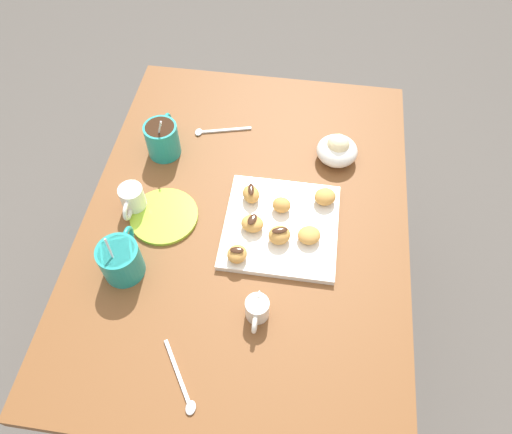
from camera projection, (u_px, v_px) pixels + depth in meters
The scene contains 22 objects.
ground_plane at pixel (249, 328), 1.80m from camera, with size 8.00×8.00×0.00m, color #514C47.
dining_table at pixel (247, 245), 1.30m from camera, with size 1.08×0.80×0.74m.
pastry_plate_square at pixel (281, 226), 1.17m from camera, with size 0.27×0.27×0.02m, color silver.
coffee_mug_teal_left at pixel (121, 259), 1.07m from camera, with size 0.13×0.09×0.14m.
coffee_mug_teal_right at pixel (163, 138), 1.27m from camera, with size 0.13×0.09×0.15m.
cream_pitcher_white at pixel (132, 198), 1.17m from camera, with size 0.10×0.06×0.07m.
ice_cream_bowl at pixel (337, 149), 1.27m from camera, with size 0.11×0.11×0.08m.
chocolate_sauce_pitcher at pixel (257, 309), 1.02m from camera, with size 0.09×0.05×0.06m.
saucer_lime_left at pixel (164, 216), 1.19m from camera, with size 0.17×0.17×0.01m, color #9EC633.
loose_spoon_near_saucer at pixel (182, 385), 0.96m from camera, with size 0.14×0.10×0.01m.
loose_spoon_by_plate at pixel (216, 131), 1.35m from camera, with size 0.06×0.16×0.01m.
beignet_0 at pixel (236, 254), 1.09m from camera, with size 0.04×0.05×0.03m, color #D19347.
chocolate_drizzle_0 at pixel (236, 250), 1.08m from camera, with size 0.03×0.02×0.01m, color #381E11.
beignet_1 at pixel (325, 197), 1.18m from camera, with size 0.05×0.05×0.04m, color #D19347.
beignet_2 at pixel (252, 224), 1.14m from camera, with size 0.05×0.05×0.03m, color #D19347.
chocolate_drizzle_2 at pixel (252, 219), 1.13m from camera, with size 0.03×0.02×0.01m, color #381E11.
beignet_3 at pixel (251, 194), 1.19m from camera, with size 0.05×0.04×0.04m, color #D19347.
chocolate_drizzle_3 at pixel (251, 189), 1.17m from camera, with size 0.04×0.01×0.01m, color #381E11.
beignet_4 at pixel (282, 205), 1.17m from camera, with size 0.04×0.05×0.04m, color #D19347.
beignet_5 at pixel (309, 235), 1.12m from camera, with size 0.05×0.05×0.03m, color #D19347.
beignet_6 at pixel (279, 235), 1.12m from camera, with size 0.05×0.05×0.04m, color #D19347.
chocolate_drizzle_6 at pixel (280, 230), 1.10m from camera, with size 0.04×0.02×0.01m, color #381E11.
Camera 1 is at (-0.66, -0.12, 1.72)m, focal length 33.52 mm.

